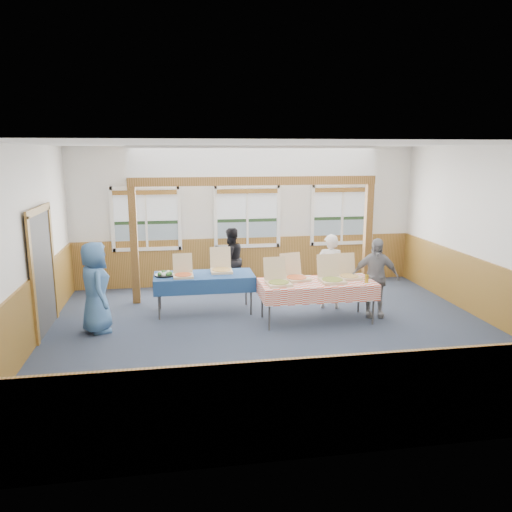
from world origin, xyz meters
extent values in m
plane|color=#282F41|center=(0.00, 0.00, 0.00)|extent=(8.00, 8.00, 0.00)
plane|color=white|center=(0.00, 0.00, 3.20)|extent=(8.00, 8.00, 0.00)
plane|color=silver|center=(0.00, 3.50, 1.60)|extent=(8.00, 0.00, 8.00)
plane|color=silver|center=(0.00, -3.50, 1.60)|extent=(8.00, 0.00, 8.00)
plane|color=silver|center=(-4.00, 0.00, 1.60)|extent=(0.00, 8.00, 8.00)
plane|color=silver|center=(4.00, 0.00, 1.60)|extent=(0.00, 8.00, 8.00)
cube|color=brown|center=(0.00, 3.48, 0.55)|extent=(7.98, 0.05, 1.10)
cube|color=brown|center=(0.00, -3.48, 0.55)|extent=(7.98, 0.05, 1.10)
cube|color=brown|center=(-3.98, 0.00, 0.55)|extent=(0.05, 6.98, 1.10)
cube|color=brown|center=(3.98, 0.00, 0.55)|extent=(0.05, 6.98, 1.10)
cube|color=#383838|center=(-3.96, 0.90, 1.05)|extent=(0.06, 1.30, 2.10)
cube|color=white|center=(-2.30, 3.44, 0.91)|extent=(1.52, 0.05, 0.08)
cube|color=white|center=(-2.30, 3.44, 2.29)|extent=(1.52, 0.05, 0.08)
cube|color=white|center=(-3.04, 3.44, 1.60)|extent=(0.08, 0.05, 1.46)
cube|color=white|center=(-1.56, 3.44, 1.60)|extent=(0.08, 0.05, 1.46)
cube|color=white|center=(-2.30, 3.44, 1.60)|extent=(0.05, 0.05, 1.30)
cube|color=slate|center=(-2.30, 3.48, 1.21)|extent=(1.40, 0.02, 0.52)
cube|color=#1C351A|center=(-2.30, 3.48, 1.51)|extent=(1.40, 0.02, 0.08)
cube|color=#B1B8BE|center=(-2.30, 3.48, 1.90)|extent=(1.40, 0.02, 0.70)
cube|color=brown|center=(-2.30, 3.42, 2.19)|extent=(1.40, 0.07, 0.10)
cube|color=white|center=(0.00, 3.44, 0.91)|extent=(1.52, 0.05, 0.08)
cube|color=white|center=(0.00, 3.44, 2.29)|extent=(1.52, 0.05, 0.08)
cube|color=white|center=(-0.74, 3.44, 1.60)|extent=(0.08, 0.05, 1.46)
cube|color=white|center=(0.74, 3.44, 1.60)|extent=(0.08, 0.05, 1.46)
cube|color=white|center=(0.00, 3.44, 1.60)|extent=(0.05, 0.05, 1.30)
cube|color=slate|center=(0.00, 3.48, 1.21)|extent=(1.40, 0.02, 0.52)
cube|color=#1C351A|center=(0.00, 3.48, 1.51)|extent=(1.40, 0.02, 0.08)
cube|color=#B1B8BE|center=(0.00, 3.48, 1.90)|extent=(1.40, 0.02, 0.70)
cube|color=brown|center=(0.00, 3.42, 2.19)|extent=(1.40, 0.07, 0.10)
cube|color=white|center=(2.30, 3.44, 0.91)|extent=(1.52, 0.05, 0.08)
cube|color=white|center=(2.30, 3.44, 2.29)|extent=(1.52, 0.05, 0.08)
cube|color=white|center=(1.56, 3.44, 1.60)|extent=(0.08, 0.05, 1.46)
cube|color=white|center=(3.04, 3.44, 1.60)|extent=(0.08, 0.05, 1.46)
cube|color=white|center=(2.30, 3.44, 1.60)|extent=(0.05, 0.05, 1.30)
cube|color=slate|center=(2.30, 3.48, 1.21)|extent=(1.40, 0.02, 0.52)
cube|color=#1C351A|center=(2.30, 3.48, 1.51)|extent=(1.40, 0.02, 0.08)
cube|color=#B1B8BE|center=(2.30, 3.48, 1.90)|extent=(1.40, 0.02, 0.70)
cube|color=brown|center=(2.30, 3.42, 2.19)|extent=(1.40, 0.07, 0.10)
cube|color=#5A3E14|center=(-2.50, 2.30, 1.20)|extent=(0.15, 0.15, 2.40)
cube|color=#5A3E14|center=(2.50, 2.30, 1.20)|extent=(0.15, 0.15, 2.40)
cube|color=#5A3E14|center=(0.00, 2.30, 2.49)|extent=(5.15, 0.18, 0.18)
cylinder|color=#383838|center=(-2.01, 1.13, 0.36)|extent=(0.04, 0.04, 0.73)
cylinder|color=#383838|center=(-2.01, 1.78, 0.36)|extent=(0.04, 0.04, 0.73)
cylinder|color=#383838|center=(-0.27, 1.13, 0.36)|extent=(0.04, 0.04, 0.73)
cylinder|color=#383838|center=(-0.27, 1.78, 0.36)|extent=(0.04, 0.04, 0.73)
cube|color=#383838|center=(-1.14, 1.46, 0.73)|extent=(2.01, 1.48, 0.03)
cube|color=navy|center=(-1.14, 1.46, 0.75)|extent=(2.09, 1.56, 0.01)
cube|color=navy|center=(-1.14, 1.04, 0.61)|extent=(1.74, 0.81, 0.28)
cube|color=navy|center=(-1.14, 1.87, 0.61)|extent=(1.74, 0.81, 0.28)
cylinder|color=#383838|center=(-0.09, 0.23, 0.36)|extent=(0.04, 0.04, 0.73)
cylinder|color=#383838|center=(-0.09, 0.96, 0.36)|extent=(0.04, 0.04, 0.73)
cylinder|color=#383838|center=(1.82, 0.23, 0.36)|extent=(0.04, 0.04, 0.73)
cylinder|color=#383838|center=(1.82, 0.96, 0.36)|extent=(0.04, 0.04, 0.73)
cube|color=#383838|center=(0.87, 0.59, 0.73)|extent=(2.11, 1.07, 0.03)
cube|color=red|center=(0.87, 0.59, 0.75)|extent=(2.18, 1.13, 0.01)
cube|color=red|center=(0.87, 0.14, 0.61)|extent=(2.08, 0.24, 0.28)
cube|color=red|center=(0.87, 1.05, 0.61)|extent=(2.08, 0.24, 0.28)
cube|color=tan|center=(-1.54, 1.31, 0.78)|extent=(0.38, 0.38, 0.04)
cylinder|color=orange|center=(-1.54, 1.31, 0.81)|extent=(0.33, 0.33, 0.01)
cube|color=tan|center=(-1.55, 1.53, 0.98)|extent=(0.37, 0.10, 0.37)
cube|color=tan|center=(-0.79, 1.58, 0.78)|extent=(0.42, 0.42, 0.05)
cylinder|color=#E1CC68|center=(-0.79, 1.58, 0.81)|extent=(0.37, 0.37, 0.01)
cube|color=tan|center=(-0.79, 1.83, 1.01)|extent=(0.41, 0.10, 0.41)
cube|color=tan|center=(0.12, 0.45, 0.78)|extent=(0.45, 0.45, 0.05)
cylinder|color=gold|center=(0.12, 0.45, 0.81)|extent=(0.39, 0.39, 0.01)
cube|color=tan|center=(0.10, 0.70, 1.01)|extent=(0.42, 0.14, 0.41)
cube|color=tan|center=(0.52, 0.74, 0.78)|extent=(0.51, 0.51, 0.05)
cylinder|color=orange|center=(0.52, 0.74, 0.81)|extent=(0.44, 0.44, 0.01)
cube|color=tan|center=(0.46, 0.99, 1.01)|extent=(0.43, 0.20, 0.41)
cube|color=tan|center=(1.12, 0.47, 0.78)|extent=(0.44, 0.44, 0.05)
cylinder|color=gold|center=(1.12, 0.47, 0.81)|extent=(0.38, 0.38, 0.01)
cube|color=tan|center=(1.11, 0.73, 1.01)|extent=(0.43, 0.11, 0.42)
cube|color=tan|center=(1.52, 0.69, 0.78)|extent=(0.41, 0.41, 0.04)
cylinder|color=#E1CC68|center=(1.52, 0.69, 0.81)|extent=(0.36, 0.36, 0.01)
cube|color=tan|center=(1.51, 0.93, 1.00)|extent=(0.40, 0.11, 0.39)
cylinder|color=black|center=(-1.89, 1.46, 0.77)|extent=(0.38, 0.38, 0.03)
cylinder|color=silver|center=(-1.89, 1.46, 0.80)|extent=(0.09, 0.09, 0.04)
sphere|color=#346C29|center=(-1.79, 1.46, 0.80)|extent=(0.09, 0.09, 0.09)
sphere|color=silver|center=(-1.83, 1.54, 0.80)|extent=(0.09, 0.09, 0.09)
sphere|color=#346C29|center=(-1.92, 1.56, 0.80)|extent=(0.09, 0.09, 0.09)
sphere|color=silver|center=(-1.99, 1.50, 0.80)|extent=(0.09, 0.09, 0.09)
sphere|color=#346C29|center=(-1.99, 1.41, 0.80)|extent=(0.09, 0.09, 0.09)
sphere|color=silver|center=(-1.92, 1.36, 0.80)|extent=(0.09, 0.09, 0.09)
sphere|color=#346C29|center=(-1.83, 1.38, 0.80)|extent=(0.09, 0.09, 0.09)
cylinder|color=olive|center=(1.72, 0.34, 0.83)|extent=(0.07, 0.07, 0.15)
imported|color=silver|center=(1.34, 1.32, 0.75)|extent=(0.63, 0.50, 1.50)
imported|color=black|center=(-0.46, 2.95, 0.71)|extent=(0.86, 0.79, 1.42)
imported|color=#3D6598|center=(-3.05, 0.67, 0.80)|extent=(0.72, 0.90, 1.59)
imported|color=gray|center=(2.02, 0.68, 0.76)|extent=(0.95, 0.56, 1.51)
camera|label=1|loc=(-1.67, -7.94, 3.10)|focal=35.00mm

